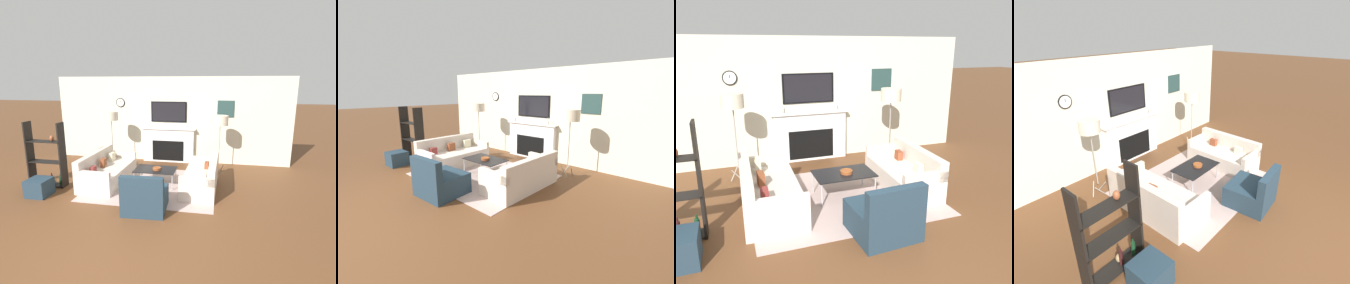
# 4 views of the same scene
# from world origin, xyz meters

# --- Properties ---
(ground_plane) EXTENTS (60.00, 60.00, 0.00)m
(ground_plane) POSITION_xyz_m (0.00, 0.00, 0.00)
(ground_plane) COLOR brown
(fireplace_wall) EXTENTS (7.49, 0.28, 2.70)m
(fireplace_wall) POSITION_xyz_m (0.00, 5.05, 1.22)
(fireplace_wall) COLOR beige
(fireplace_wall) RESTS_ON ground_plane
(area_rug) EXTENTS (3.05, 2.50, 0.01)m
(area_rug) POSITION_xyz_m (0.00, 2.89, 0.01)
(area_rug) COLOR #BCA098
(area_rug) RESTS_ON ground_plane
(couch_left) EXTENTS (0.91, 1.88, 0.78)m
(couch_left) POSITION_xyz_m (-1.23, 2.89, 0.27)
(couch_left) COLOR beige
(couch_left) RESTS_ON ground_plane
(couch_right) EXTENTS (0.83, 1.73, 0.73)m
(couch_right) POSITION_xyz_m (1.22, 2.89, 0.27)
(couch_right) COLOR beige
(couch_right) RESTS_ON ground_plane
(armchair) EXTENTS (0.88, 0.87, 0.82)m
(armchair) POSITION_xyz_m (0.17, 1.57, 0.27)
(armchair) COLOR #223645
(armchair) RESTS_ON ground_plane
(coffee_table) EXTENTS (1.02, 0.64, 0.42)m
(coffee_table) POSITION_xyz_m (0.06, 2.91, 0.39)
(coffee_table) COLOR black
(coffee_table) RESTS_ON ground_plane
(decorative_bowl) EXTENTS (0.21, 0.21, 0.06)m
(decorative_bowl) POSITION_xyz_m (0.10, 2.88, 0.45)
(decorative_bowl) COLOR #984924
(decorative_bowl) RESTS_ON coffee_table
(floor_lamp_left) EXTENTS (0.41, 0.41, 1.68)m
(floor_lamp_left) POSITION_xyz_m (-1.60, 4.22, 1.52)
(floor_lamp_left) COLOR #9E998E
(floor_lamp_left) RESTS_ON ground_plane
(floor_lamp_right) EXTENTS (0.44, 0.44, 1.64)m
(floor_lamp_right) POSITION_xyz_m (1.60, 4.22, 1.48)
(floor_lamp_right) COLOR #9E998E
(floor_lamp_right) RESTS_ON ground_plane
(shelf_unit) EXTENTS (0.93, 0.28, 1.60)m
(shelf_unit) POSITION_xyz_m (-2.55, 2.40, 0.71)
(shelf_unit) COLOR black
(shelf_unit) RESTS_ON ground_plane
(ottoman) EXTENTS (0.48, 0.48, 0.39)m
(ottoman) POSITION_xyz_m (-2.40, 1.82, 0.20)
(ottoman) COLOR #223645
(ottoman) RESTS_ON ground_plane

